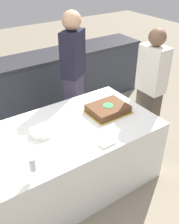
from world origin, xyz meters
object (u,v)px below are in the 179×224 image
Objects in this scene: cake at (108,109)px; person_cutting_cake at (74,76)px; plate_stack at (42,132)px; person_seated_right at (150,92)px; wine_glass at (32,165)px.

cake is 0.72m from person_cutting_cake.
plate_stack is 0.15× the size of person_seated_right.
cake is at bearing 22.80° from wine_glass.
cake is 0.77m from plate_stack.
cake is 0.61m from person_seated_right.
person_seated_right is at bearing 94.82° from person_cutting_cake.
person_cutting_cake is at bearing -140.19° from person_seated_right.
cake is 1.94× the size of plate_stack.
person_seated_right reaches higher than cake.
cake is 1.16m from wine_glass.
person_cutting_cake reaches higher than cake.
cake is at bearing -2.73° from plate_stack.
plate_stack is 0.14× the size of person_cutting_cake.
wine_glass is at bearing -157.20° from cake.
wine_glass is (-0.30, -0.49, 0.11)m from plate_stack.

